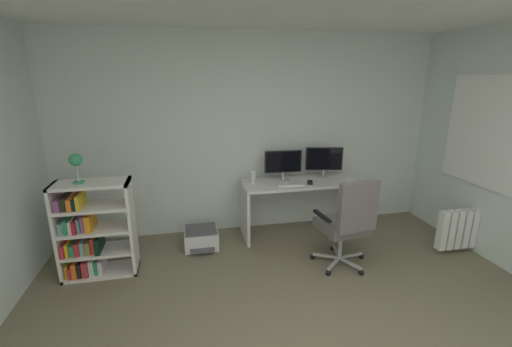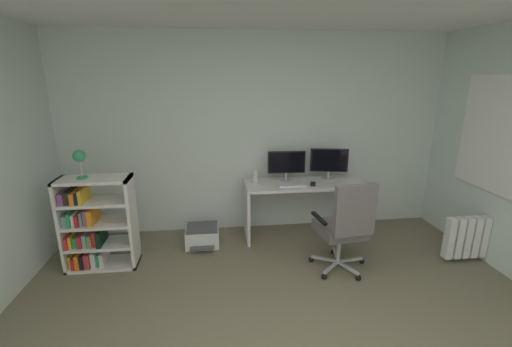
% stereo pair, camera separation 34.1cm
% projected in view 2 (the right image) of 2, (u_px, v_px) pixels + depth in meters
% --- Properties ---
extents(wall_back, '(5.00, 0.10, 2.60)m').
position_uv_depth(wall_back, '(256.00, 135.00, 4.56)').
color(wall_back, silver).
rests_on(wall_back, ground).
extents(window_pane, '(0.01, 1.21, 1.17)m').
position_uv_depth(window_pane, '(507.00, 137.00, 3.58)').
color(window_pane, white).
extents(window_frame, '(0.02, 1.29, 1.25)m').
position_uv_depth(window_frame, '(506.00, 137.00, 3.58)').
color(window_frame, white).
extents(desk, '(1.51, 0.57, 0.73)m').
position_uv_depth(desk, '(303.00, 196.00, 4.46)').
color(desk, silver).
rests_on(desk, ground).
extents(monitor_main, '(0.49, 0.18, 0.39)m').
position_uv_depth(monitor_main, '(287.00, 164.00, 4.42)').
color(monitor_main, '#B2B5B7').
rests_on(monitor_main, desk).
extents(monitor_secondary, '(0.48, 0.18, 0.41)m').
position_uv_depth(monitor_secondary, '(329.00, 162.00, 4.48)').
color(monitor_secondary, '#B2B5B7').
rests_on(monitor_secondary, desk).
extents(keyboard, '(0.35, 0.16, 0.02)m').
position_uv_depth(keyboard, '(293.00, 185.00, 4.27)').
color(keyboard, silver).
rests_on(keyboard, desk).
extents(computer_mouse, '(0.09, 0.11, 0.03)m').
position_uv_depth(computer_mouse, '(313.00, 184.00, 4.29)').
color(computer_mouse, black).
rests_on(computer_mouse, desk).
extents(desktop_speaker, '(0.07, 0.07, 0.17)m').
position_uv_depth(desktop_speaker, '(255.00, 177.00, 4.36)').
color(desktop_speaker, silver).
rests_on(desktop_speaker, desk).
extents(office_chair, '(0.62, 0.65, 1.05)m').
position_uv_depth(office_chair, '(345.00, 224.00, 3.58)').
color(office_chair, '#B7BABC').
rests_on(office_chair, ground).
extents(bookshelf, '(0.75, 0.34, 1.03)m').
position_uv_depth(bookshelf, '(93.00, 227.00, 3.74)').
color(bookshelf, silver).
rests_on(bookshelf, ground).
extents(desk_lamp, '(0.13, 0.13, 0.30)m').
position_uv_depth(desk_lamp, '(79.00, 158.00, 3.52)').
color(desk_lamp, '#36985D').
rests_on(desk_lamp, bookshelf).
extents(printer, '(0.41, 0.45, 0.24)m').
position_uv_depth(printer, '(203.00, 236.00, 4.32)').
color(printer, silver).
rests_on(printer, ground).
extents(radiator, '(0.80, 0.10, 0.48)m').
position_uv_depth(radiator, '(479.00, 237.00, 3.89)').
color(radiator, white).
rests_on(radiator, ground).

